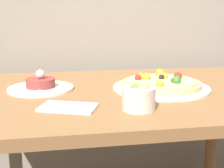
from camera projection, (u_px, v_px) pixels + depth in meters
dining_table at (122, 116)px, 1.20m from camera, size 1.27×0.84×0.78m
pizza_plate at (161, 85)px, 1.18m from camera, size 0.37×0.37×0.06m
tartare_plate at (41, 86)px, 1.17m from camera, size 0.25×0.25×0.08m
small_bowl at (140, 96)px, 0.92m from camera, size 0.10×0.10×0.08m
napkin at (68, 107)px, 0.94m from camera, size 0.19×0.15×0.01m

